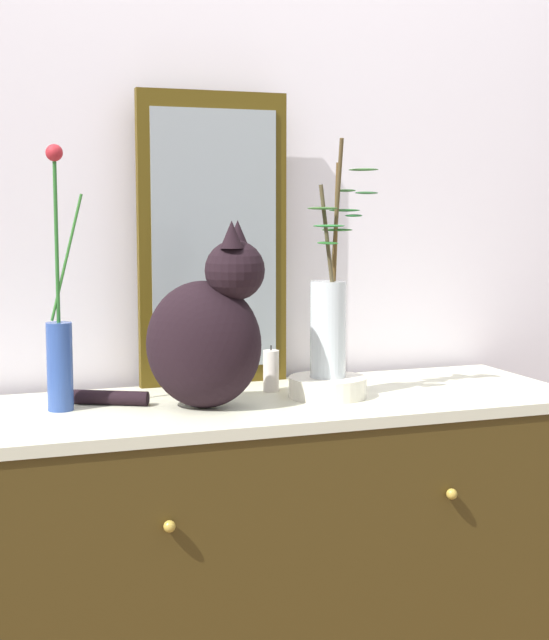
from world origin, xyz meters
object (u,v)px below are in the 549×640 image
Objects in this scene: cat_sitting at (207,333)px; candle_pillar at (271,371)px; sideboard at (275,572)px; vase_glass_clear at (330,315)px; mirror_leaning at (213,240)px; bowl_porcelain at (328,387)px; vase_slim_green at (59,346)px.

cat_sitting is 0.26m from candle_pillar.
sideboard is 2.62× the size of vase_glass_clear.
candle_pillar is at bearing -56.79° from mirror_leaning.
mirror_leaning reaches higher than bowl_porcelain.
candle_pillar is (-0.10, 0.11, -0.14)m from vase_glass_clear.
vase_slim_green is at bearing 164.69° from cat_sitting.
sideboard is 7.89× the size of bowl_porcelain.
sideboard is 12.79× the size of candle_pillar.
vase_glass_clear reaches higher than candle_pillar.
candle_pillar is (-0.10, 0.11, 0.03)m from bowl_porcelain.
sideboard is at bearing 168.88° from vase_glass_clear.
mirror_leaning is 0.36m from vase_glass_clear.
cat_sitting is at bearing -165.63° from sideboard.
mirror_leaning is 1.61× the size of cat_sitting.
mirror_leaning is at bearing 25.83° from vase_slim_green.
vase_slim_green is at bearing -154.17° from mirror_leaning.
sideboard is at bearing 169.35° from bowl_porcelain.
bowl_porcelain is at bearing 4.06° from cat_sitting.
vase_slim_green is (-0.40, -0.19, -0.22)m from mirror_leaning.
candle_pillar is (0.19, 0.13, -0.12)m from cat_sitting.
bowl_porcelain is 0.15m from candle_pillar.
mirror_leaning is (-0.07, 0.23, 0.76)m from sideboard.
vase_slim_green is (-0.47, 0.04, 0.55)m from sideboard.
vase_glass_clear is (0.29, 0.02, 0.02)m from cat_sitting.
bowl_porcelain reaches higher than sideboard.
vase_glass_clear reaches higher than cat_sitting.
cat_sitting is 2.47× the size of bowl_porcelain.
sideboard is 1.99× the size of mirror_leaning.
sideboard is 0.47m from candle_pillar.
vase_slim_green is (-0.30, 0.08, -0.03)m from cat_sitting.
vase_glass_clear is at bearing 3.71° from cat_sitting.
sideboard is 0.60m from cat_sitting.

